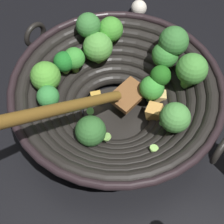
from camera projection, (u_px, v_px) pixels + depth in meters
name	position (u px, v px, depth m)	size (l,w,h in m)	color
ground_plane	(116.00, 116.00, 0.67)	(4.00, 4.00, 0.00)	black
wok	(117.00, 93.00, 0.61)	(0.43, 0.42, 0.25)	black
garlic_bulb	(139.00, 8.00, 0.82)	(0.04, 0.04, 0.04)	silver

